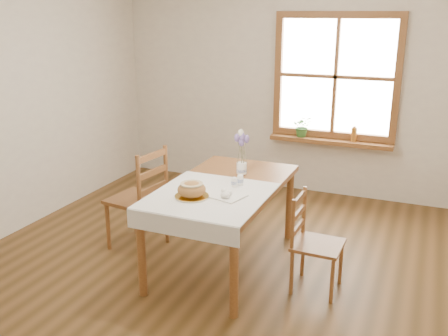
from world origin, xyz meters
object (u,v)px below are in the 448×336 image
at_px(chair_right, 318,244).
at_px(flower_vase, 242,169).
at_px(bread_plate, 192,196).
at_px(chair_left, 136,198).
at_px(dining_table, 224,194).

bearing_deg(chair_right, flower_vase, 63.77).
distance_m(chair_right, bread_plate, 1.08).
relative_size(chair_left, flower_vase, 9.64).
bearing_deg(bread_plate, chair_left, 152.61).
height_order(chair_right, flower_vase, flower_vase).
height_order(chair_right, bread_plate, chair_right).
xyz_separation_m(bread_plate, flower_vase, (0.15, 0.73, 0.03)).
xyz_separation_m(chair_right, flower_vase, (-0.83, 0.43, 0.40)).
distance_m(bread_plate, flower_vase, 0.75).
relative_size(dining_table, bread_plate, 6.04).
xyz_separation_m(chair_left, chair_right, (1.76, -0.12, -0.09)).
height_order(dining_table, bread_plate, bread_plate).
height_order(dining_table, chair_right, chair_right).
distance_m(chair_left, flower_vase, 1.04).
xyz_separation_m(dining_table, chair_left, (-0.90, 0.00, -0.17)).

